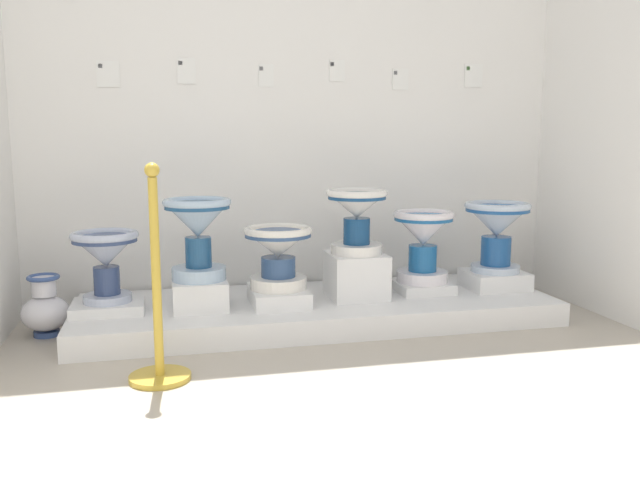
{
  "coord_description": "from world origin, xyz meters",
  "views": [
    {
      "loc": [
        0.84,
        -1.01,
        1.06
      ],
      "look_at": [
        1.7,
        2.6,
        0.47
      ],
      "focal_mm": 36.94,
      "sensor_mm": 36.0,
      "label": 1
    }
  ],
  "objects_px": {
    "antique_toilet_rightmost": "(105,253)",
    "info_placard_sixth": "(473,75)",
    "plinth_block_tall_cobalt": "(356,275)",
    "antique_toilet_pale_glazed": "(278,249)",
    "plinth_block_broad_patterned": "(495,280)",
    "decorative_vase_corner": "(45,309)",
    "stanchion_post_near_left": "(158,322)",
    "info_placard_first": "(108,74)",
    "antique_toilet_slender_white": "(198,226)",
    "antique_toilet_tall_cobalt": "(357,212)",
    "plinth_block_rightmost": "(108,307)",
    "plinth_block_slender_white": "(200,294)",
    "plinth_block_pale_glazed": "(279,296)",
    "info_placard_fourth": "(337,70)",
    "antique_toilet_broad_patterned": "(497,225)",
    "info_placard_fifth": "(400,79)",
    "plinth_block_leftmost": "(422,286)",
    "info_placard_third": "(266,75)",
    "antique_toilet_leftmost": "(423,236)",
    "info_placard_second": "(186,71)"
  },
  "relations": [
    {
      "from": "antique_toilet_rightmost",
      "to": "info_placard_sixth",
      "type": "height_order",
      "value": "info_placard_sixth"
    },
    {
      "from": "antique_toilet_rightmost",
      "to": "plinth_block_tall_cobalt",
      "type": "relative_size",
      "value": 1.13
    },
    {
      "from": "antique_toilet_pale_glazed",
      "to": "plinth_block_broad_patterned",
      "type": "bearing_deg",
      "value": 3.01
    },
    {
      "from": "decorative_vase_corner",
      "to": "stanchion_post_near_left",
      "type": "xyz_separation_m",
      "value": [
        0.59,
        -0.81,
        0.12
      ]
    },
    {
      "from": "info_placard_first",
      "to": "stanchion_post_near_left",
      "type": "distance_m",
      "value": 1.7
    },
    {
      "from": "antique_toilet_slender_white",
      "to": "antique_toilet_tall_cobalt",
      "type": "distance_m",
      "value": 0.9
    },
    {
      "from": "plinth_block_rightmost",
      "to": "decorative_vase_corner",
      "type": "xyz_separation_m",
      "value": [
        -0.33,
        0.07,
        -0.01
      ]
    },
    {
      "from": "plinth_block_slender_white",
      "to": "stanchion_post_near_left",
      "type": "bearing_deg",
      "value": -106.95
    },
    {
      "from": "plinth_block_pale_glazed",
      "to": "plinth_block_tall_cobalt",
      "type": "distance_m",
      "value": 0.48
    },
    {
      "from": "antique_toilet_pale_glazed",
      "to": "info_placard_fourth",
      "type": "bearing_deg",
      "value": 48.42
    },
    {
      "from": "antique_toilet_rightmost",
      "to": "plinth_block_rightmost",
      "type": "bearing_deg",
      "value": 90.0
    },
    {
      "from": "decorative_vase_corner",
      "to": "info_placard_fourth",
      "type": "bearing_deg",
      "value": 13.67
    },
    {
      "from": "info_placard_first",
      "to": "info_placard_sixth",
      "type": "bearing_deg",
      "value": -0.0
    },
    {
      "from": "antique_toilet_broad_patterned",
      "to": "info_placard_fifth",
      "type": "height_order",
      "value": "info_placard_fifth"
    },
    {
      "from": "antique_toilet_rightmost",
      "to": "stanchion_post_near_left",
      "type": "xyz_separation_m",
      "value": [
        0.27,
        -0.74,
        -0.19
      ]
    },
    {
      "from": "plinth_block_broad_patterned",
      "to": "info_placard_fourth",
      "type": "xyz_separation_m",
      "value": [
        -0.89,
        0.46,
        1.28
      ]
    },
    {
      "from": "plinth_block_leftmost",
      "to": "info_placard_first",
      "type": "xyz_separation_m",
      "value": [
        -1.79,
        0.44,
        1.26
      ]
    },
    {
      "from": "info_placard_fourth",
      "to": "plinth_block_slender_white",
      "type": "bearing_deg",
      "value": -150.31
    },
    {
      "from": "antique_toilet_rightmost",
      "to": "plinth_block_broad_patterned",
      "type": "distance_m",
      "value": 2.3
    },
    {
      "from": "plinth_block_tall_cobalt",
      "to": "info_placard_third",
      "type": "bearing_deg",
      "value": 132.44
    },
    {
      "from": "antique_toilet_leftmost",
      "to": "decorative_vase_corner",
      "type": "bearing_deg",
      "value": 179.48
    },
    {
      "from": "plinth_block_slender_white",
      "to": "antique_toilet_leftmost",
      "type": "height_order",
      "value": "antique_toilet_leftmost"
    },
    {
      "from": "antique_toilet_broad_patterned",
      "to": "info_placard_sixth",
      "type": "bearing_deg",
      "value": 85.61
    },
    {
      "from": "plinth_block_leftmost",
      "to": "antique_toilet_broad_patterned",
      "type": "distance_m",
      "value": 0.6
    },
    {
      "from": "plinth_block_tall_cobalt",
      "to": "antique_toilet_pale_glazed",
      "type": "bearing_deg",
      "value": -173.64
    },
    {
      "from": "antique_toilet_tall_cobalt",
      "to": "stanchion_post_near_left",
      "type": "height_order",
      "value": "stanchion_post_near_left"
    },
    {
      "from": "antique_toilet_pale_glazed",
      "to": "info_placard_sixth",
      "type": "xyz_separation_m",
      "value": [
        1.4,
        0.53,
        1.01
      ]
    },
    {
      "from": "info_placard_first",
      "to": "info_placard_fourth",
      "type": "xyz_separation_m",
      "value": [
        1.37,
        -0.0,
        0.05
      ]
    },
    {
      "from": "plinth_block_tall_cobalt",
      "to": "info_placard_second",
      "type": "distance_m",
      "value": 1.57
    },
    {
      "from": "antique_toilet_broad_patterned",
      "to": "antique_toilet_pale_glazed",
      "type": "bearing_deg",
      "value": -176.99
    },
    {
      "from": "antique_toilet_rightmost",
      "to": "decorative_vase_corner",
      "type": "relative_size",
      "value": 1.14
    },
    {
      "from": "antique_toilet_leftmost",
      "to": "info_placard_fifth",
      "type": "height_order",
      "value": "info_placard_fifth"
    },
    {
      "from": "info_placard_second",
      "to": "decorative_vase_corner",
      "type": "xyz_separation_m",
      "value": [
        -0.8,
        -0.42,
        -1.3
      ]
    },
    {
      "from": "plinth_block_pale_glazed",
      "to": "info_placard_third",
      "type": "relative_size",
      "value": 2.95
    },
    {
      "from": "decorative_vase_corner",
      "to": "antique_toilet_pale_glazed",
      "type": "bearing_deg",
      "value": -5.36
    },
    {
      "from": "antique_toilet_pale_glazed",
      "to": "antique_toilet_slender_white",
      "type": "bearing_deg",
      "value": 177.77
    },
    {
      "from": "plinth_block_tall_cobalt",
      "to": "plinth_block_broad_patterned",
      "type": "distance_m",
      "value": 0.9
    },
    {
      "from": "info_placard_second",
      "to": "info_placard_fourth",
      "type": "bearing_deg",
      "value": -0.0
    },
    {
      "from": "plinth_block_tall_cobalt",
      "to": "info_placard_fourth",
      "type": "xyz_separation_m",
      "value": [
        0.01,
        0.48,
        1.21
      ]
    },
    {
      "from": "antique_toilet_rightmost",
      "to": "antique_toilet_broad_patterned",
      "type": "relative_size",
      "value": 0.89
    },
    {
      "from": "antique_toilet_slender_white",
      "to": "plinth_block_tall_cobalt",
      "type": "bearing_deg",
      "value": 2.24
    },
    {
      "from": "plinth_block_slender_white",
      "to": "antique_toilet_broad_patterned",
      "type": "distance_m",
      "value": 1.83
    },
    {
      "from": "antique_toilet_pale_glazed",
      "to": "info_placard_third",
      "type": "xyz_separation_m",
      "value": [
        0.03,
        0.53,
        0.99
      ]
    },
    {
      "from": "plinth_block_pale_glazed",
      "to": "info_placard_third",
      "type": "height_order",
      "value": "info_placard_third"
    },
    {
      "from": "info_placard_first",
      "to": "info_placard_fifth",
      "type": "relative_size",
      "value": 1.13
    },
    {
      "from": "info_placard_third",
      "to": "antique_toilet_tall_cobalt",
      "type": "bearing_deg",
      "value": -47.56
    },
    {
      "from": "plinth_block_rightmost",
      "to": "antique_toilet_rightmost",
      "type": "relative_size",
      "value": 0.99
    },
    {
      "from": "plinth_block_tall_cobalt",
      "to": "info_placard_fifth",
      "type": "bearing_deg",
      "value": 48.57
    },
    {
      "from": "plinth_block_broad_patterned",
      "to": "antique_toilet_broad_patterned",
      "type": "height_order",
      "value": "antique_toilet_broad_patterned"
    },
    {
      "from": "antique_toilet_slender_white",
      "to": "info_placard_sixth",
      "type": "xyz_separation_m",
      "value": [
        1.84,
        0.52,
        0.87
      ]
    }
  ]
}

